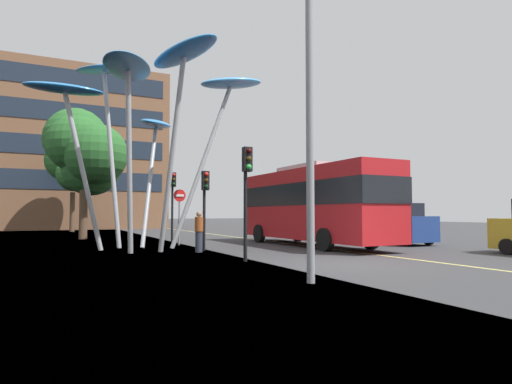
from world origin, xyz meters
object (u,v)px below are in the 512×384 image
Objects in this scene: traffic_light_kerb_far at (205,193)px; car_parked_mid at (397,225)px; leaf_sculpture at (153,96)px; street_lamp at (320,66)px; pedestrian at (199,232)px; no_entry_sign at (179,208)px; traffic_light_kerb_near at (247,179)px; red_bus at (311,202)px; car_parked_far at (316,223)px; traffic_light_island_mid at (173,192)px.

traffic_light_kerb_far is 0.87× the size of car_parked_mid.
leaf_sculpture reaches higher than street_lamp.
leaf_sculpture is 6.54× the size of pedestrian.
no_entry_sign reaches higher than car_parked_mid.
car_parked_mid is at bearing 21.45° from traffic_light_kerb_near.
traffic_light_kerb_far is 1.71m from pedestrian.
car_parked_far is (4.54, 6.43, -1.16)m from red_bus.
pedestrian is at bearing -130.93° from traffic_light_kerb_far.
street_lamp reaches higher than traffic_light_kerb_near.
traffic_light_island_mid is 1.00× the size of car_parked_mid.
pedestrian is at bearing 90.93° from street_lamp.
traffic_light_kerb_far is 1.21× the size of no_entry_sign.
street_lamp is at bearing -89.07° from pedestrian.
car_parked_far is at bearing 54.79° from red_bus.
red_bus reaches higher than traffic_light_island_mid.
leaf_sculpture is 2.83× the size of car_parked_far.
traffic_light_island_mid is (0.31, 6.41, 0.35)m from traffic_light_kerb_far.
traffic_light_kerb_near is 8.07m from no_entry_sign.
traffic_light_kerb_far reaches higher than car_parked_mid.
red_bus is at bearing 9.66° from pedestrian.
leaf_sculpture is at bearing -115.54° from traffic_light_island_mid.
leaf_sculpture is 1.36× the size of street_lamp.
traffic_light_kerb_far is 0.87× the size of traffic_light_island_mid.
red_bus reaches higher than car_parked_mid.
leaf_sculpture is at bearing -157.30° from car_parked_far.
red_bus is 7.58m from traffic_light_kerb_near.
street_lamp is at bearing -92.19° from traffic_light_island_mid.
traffic_light_island_mid reaches higher than traffic_light_kerb_near.
leaf_sculpture is at bearing 132.22° from traffic_light_kerb_far.
no_entry_sign is at bearing 151.73° from red_bus.
street_lamp is (-10.41, -15.92, 4.02)m from car_parked_far.
no_entry_sign is at bearing 89.93° from traffic_light_kerb_near.
no_entry_sign is (0.19, 12.55, -3.16)m from street_lamp.
car_parked_far is at bearing 48.09° from traffic_light_kerb_near.
no_entry_sign is (-0.08, 3.61, -0.60)m from traffic_light_kerb_far.
red_bus is 6.23m from pedestrian.
car_parked_mid is at bearing -89.75° from car_parked_far.
traffic_light_kerb_near is 0.97× the size of car_parked_mid.
leaf_sculpture reaches higher than no_entry_sign.
red_bus is at bearing 168.41° from car_parked_mid.
no_entry_sign is (-5.69, 3.06, -0.30)m from red_bus.
car_parked_far is (10.23, 11.40, -1.73)m from traffic_light_kerb_near.
traffic_light_kerb_near is 0.47× the size of street_lamp.
traffic_light_kerb_far is (1.80, -1.98, -4.39)m from leaf_sculpture.
car_parked_mid is 2.32× the size of pedestrian.
traffic_light_kerb_far is 3.66m from no_entry_sign.
pedestrian is 4.21m from no_entry_sign.
street_lamp is at bearing -82.05° from leaf_sculpture.
pedestrian is at bearing -96.02° from traffic_light_island_mid.
red_bus is at bearing -28.27° from no_entry_sign.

